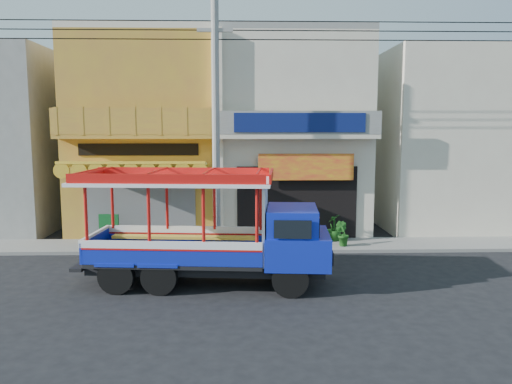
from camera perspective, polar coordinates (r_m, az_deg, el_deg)
The scene contains 11 objects.
ground at distance 14.60m, azimuth -1.13°, elevation -10.00°, with size 90.00×90.00×0.00m, color black.
sidewalk at distance 18.44m, azimuth -1.23°, elevation -6.14°, with size 30.00×2.00×0.12m, color slate.
shophouse_left at distance 22.25m, azimuth -11.76°, elevation 6.53°, with size 6.00×7.50×8.24m.
shophouse_right at distance 22.01m, azimuth 3.92°, elevation 6.65°, with size 6.00×6.75×8.24m.
party_pilaster at distance 18.81m, azimuth -4.35°, elevation 6.23°, with size 0.35×0.30×8.00m, color beige.
filler_building_right at distance 23.76m, azimuth 21.03°, elevation 5.49°, with size 6.00×6.00×7.60m, color beige.
utility_pole at distance 17.27m, azimuth -4.13°, elevation 9.57°, with size 28.00×0.26×9.00m.
songthaew_truck at distance 13.77m, azimuth -3.66°, elevation -4.44°, with size 7.01×2.79×3.19m.
green_sign at distance 19.05m, azimuth -16.44°, elevation -4.38°, with size 0.73×0.39×1.11m.
potted_plant_b at distance 18.32m, azimuth 9.81°, elevation -4.72°, with size 0.49×0.39×0.88m, color #184B15.
potted_plant_c at distance 19.10m, azimuth 8.91°, elevation -4.03°, with size 0.56×0.56×1.00m, color #184B15.
Camera 1 is at (-0.11, -13.94, 4.32)m, focal length 35.00 mm.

